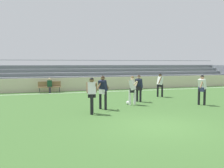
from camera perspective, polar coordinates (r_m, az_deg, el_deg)
ground_plane at (r=9.70m, az=10.84°, el=-9.42°), size 160.00×160.00×0.00m
field_line_sideline at (r=20.60m, az=-4.88°, el=-1.84°), size 44.00×0.12×0.01m
sideline_wall at (r=21.84m, az=-5.67°, el=0.01°), size 48.00×0.16×1.13m
bleacher_stand at (r=25.71m, az=0.68°, el=2.07°), size 26.85×4.11×2.71m
bench_far_right at (r=20.74m, az=-14.04°, el=-0.42°), size 1.80×0.40×0.90m
spectator_seated at (r=20.61m, az=-14.03°, el=-0.01°), size 0.36×0.42×1.21m
player_dark_dropping_back at (r=15.37m, az=6.14°, el=-0.48°), size 0.71×0.51×1.63m
player_white_challenging at (r=14.24m, az=4.65°, el=-0.87°), size 0.52×0.71×1.64m
player_white_wide_right at (r=17.86m, az=10.89°, el=0.23°), size 0.50×0.44×1.65m
player_white_pressing_high at (r=14.97m, az=19.82°, el=-0.69°), size 0.60×0.46×1.70m
player_white_wide_left at (r=11.64m, az=-4.63°, el=-1.90°), size 0.52×0.45×1.70m
player_dark_deep_cover at (r=12.76m, az=-2.09°, el=-1.22°), size 0.77×0.51×1.73m
soccer_ball at (r=14.37m, az=3.69°, el=-4.27°), size 0.22×0.22×0.22m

